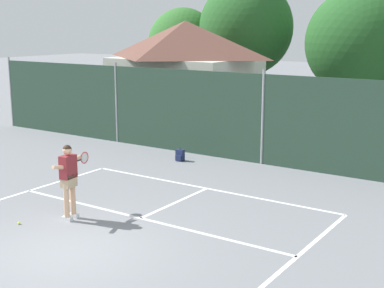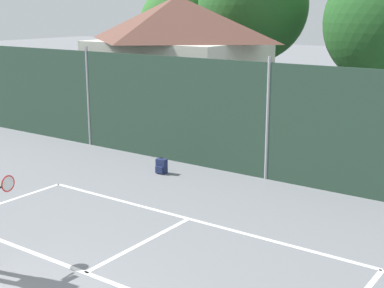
{
  "view_description": "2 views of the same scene",
  "coord_description": "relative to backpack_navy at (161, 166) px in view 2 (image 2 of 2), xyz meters",
  "views": [
    {
      "loc": [
        8.12,
        -7.4,
        4.63
      ],
      "look_at": [
        0.01,
        4.71,
        1.46
      ],
      "focal_mm": 51.27,
      "sensor_mm": 36.0,
      "label": 1
    },
    {
      "loc": [
        6.42,
        -3.45,
        4.38
      ],
      "look_at": [
        -0.13,
        5.81,
        1.57
      ],
      "focal_mm": 51.42,
      "sensor_mm": 36.0,
      "label": 2
    }
  ],
  "objects": [
    {
      "name": "backpack_navy",
      "position": [
        0.0,
        0.0,
        0.0
      ],
      "size": [
        0.29,
        0.26,
        0.46
      ],
      "color": "navy",
      "rests_on": "ground"
    },
    {
      "name": "clubhouse_building",
      "position": [
        -3.62,
        5.64,
        2.31
      ],
      "size": [
        6.3,
        5.08,
        4.84
      ],
      "color": "silver",
      "rests_on": "ground"
    },
    {
      "name": "chainlink_fence",
      "position": [
        2.56,
        1.2,
        1.34
      ],
      "size": [
        26.09,
        0.09,
        3.21
      ],
      "color": "#284233",
      "rests_on": "ground"
    }
  ]
}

